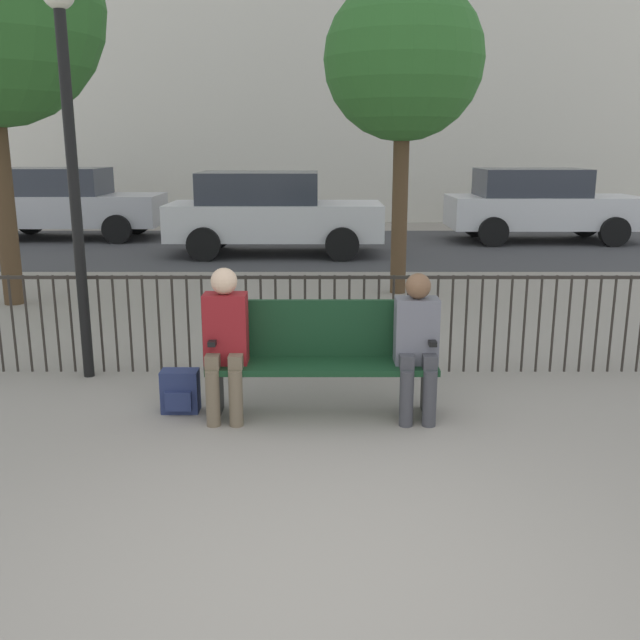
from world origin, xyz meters
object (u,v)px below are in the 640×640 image
at_px(backpack, 178,392).
at_px(parked_car_0, 268,212).
at_px(seated_person_1, 415,339).
at_px(tree_1, 401,61).
at_px(lamp_post, 66,121).
at_px(park_bench, 320,354).
at_px(parked_car_2, 537,204).
at_px(parked_car_1, 63,202).
at_px(seated_person_0, 223,336).

bearing_deg(backpack, parked_car_0, 88.86).
xyz_separation_m(seated_person_1, tree_1, (0.39, 5.00, 2.60)).
bearing_deg(lamp_post, seated_person_1, -19.66).
xyz_separation_m(park_bench, lamp_post, (-2.22, 0.93, 1.85)).
distance_m(park_bench, tree_1, 5.71).
bearing_deg(park_bench, seated_person_1, -9.96).
relative_size(park_bench, backpack, 5.15).
height_order(park_bench, parked_car_2, parked_car_2).
xyz_separation_m(lamp_post, parked_car_0, (1.22, 7.73, -1.50)).
bearing_deg(seated_person_1, parked_car_2, 68.79).
distance_m(lamp_post, parked_car_0, 7.96).
bearing_deg(parked_car_1, seated_person_0, -65.38).
xyz_separation_m(parked_car_1, parked_car_2, (10.81, -0.48, 0.00)).
distance_m(parked_car_0, parked_car_1, 5.48).
height_order(parked_car_0, parked_car_1, same).
bearing_deg(backpack, parked_car_1, 113.13).
xyz_separation_m(park_bench, tree_1, (1.14, 4.86, 2.77)).
xyz_separation_m(seated_person_0, parked_car_0, (-0.23, 8.78, 0.16)).
bearing_deg(parked_car_2, lamp_post, -126.40).
height_order(park_bench, tree_1, tree_1).
xyz_separation_m(backpack, parked_car_2, (6.08, 10.60, 0.67)).
bearing_deg(seated_person_0, lamp_post, 144.01).
xyz_separation_m(tree_1, lamp_post, (-3.36, -3.94, -0.92)).
bearing_deg(tree_1, park_bench, -103.17).
bearing_deg(parked_car_1, park_bench, -61.97).
xyz_separation_m(seated_person_1, parked_car_2, (4.17, 10.73, 0.18)).
height_order(seated_person_1, parked_car_0, parked_car_0).
height_order(seated_person_1, backpack, seated_person_1).
relative_size(park_bench, parked_car_2, 0.44).
bearing_deg(park_bench, seated_person_0, -170.44).
xyz_separation_m(tree_1, parked_car_0, (-2.13, 3.79, -2.42)).
bearing_deg(parked_car_1, lamp_post, -70.07).
xyz_separation_m(seated_person_1, lamp_post, (-2.97, 1.06, 1.69)).
height_order(seated_person_0, parked_car_0, parked_car_0).
bearing_deg(parked_car_1, parked_car_0, -26.36).
distance_m(park_bench, seated_person_1, 0.77).
distance_m(park_bench, parked_car_0, 8.72).
relative_size(seated_person_0, backpack, 3.43).
bearing_deg(lamp_post, parked_car_2, 53.60).
xyz_separation_m(park_bench, parked_car_0, (-1.00, 8.65, 0.35)).
distance_m(seated_person_0, seated_person_1, 1.51).
relative_size(seated_person_0, seated_person_1, 1.04).
relative_size(park_bench, lamp_post, 0.52).
bearing_deg(parked_car_0, lamp_post, -99.01).
xyz_separation_m(park_bench, parked_car_2, (4.91, 10.60, 0.35)).
xyz_separation_m(parked_car_0, parked_car_2, (5.91, 1.95, 0.00)).
bearing_deg(park_bench, lamp_post, 157.29).
distance_m(backpack, parked_car_1, 12.08).
relative_size(backpack, lamp_post, 0.10).
distance_m(seated_person_0, lamp_post, 2.45).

